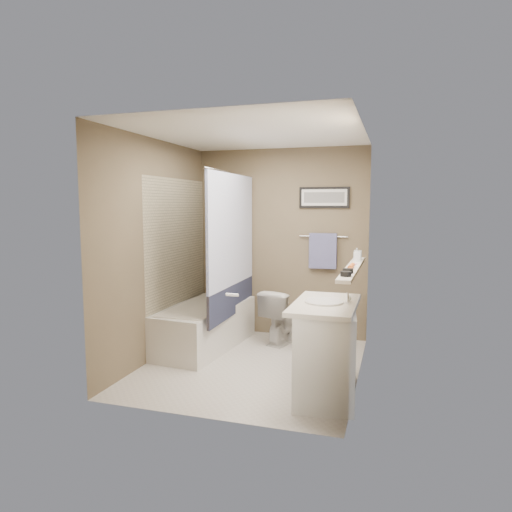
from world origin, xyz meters
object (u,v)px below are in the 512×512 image
(glass_jar, at_px, (358,255))
(vanity, at_px, (325,351))
(candle_bowl_far, at_px, (348,271))
(hair_brush_front, at_px, (351,266))
(toilet, at_px, (283,316))
(candle_bowl_near, at_px, (346,274))
(soap_bottle, at_px, (357,255))
(bathtub, at_px, (203,326))

(glass_jar, bearing_deg, vanity, -100.99)
(candle_bowl_far, height_order, hair_brush_front, hair_brush_front)
(toilet, xyz_separation_m, candle_bowl_near, (0.92, -1.66, 0.80))
(soap_bottle, bearing_deg, glass_jar, 90.00)
(candle_bowl_far, height_order, soap_bottle, soap_bottle)
(candle_bowl_far, distance_m, soap_bottle, 0.87)
(toilet, xyz_separation_m, soap_bottle, (0.92, -0.62, 0.85))
(toilet, relative_size, candle_bowl_far, 7.34)
(vanity, xyz_separation_m, candle_bowl_near, (0.19, -0.22, 0.73))
(toilet, distance_m, soap_bottle, 1.40)
(bathtub, xyz_separation_m, candle_bowl_near, (1.79, -1.19, 0.89))
(toilet, distance_m, candle_bowl_near, 2.06)
(candle_bowl_near, relative_size, hair_brush_front, 0.41)
(vanity, bearing_deg, toilet, 110.69)
(hair_brush_front, bearing_deg, glass_jar, 90.00)
(glass_jar, bearing_deg, candle_bowl_near, -90.00)
(toilet, relative_size, glass_jar, 6.60)
(candle_bowl_near, xyz_separation_m, soap_bottle, (0.00, 1.04, 0.05))
(candle_bowl_far, distance_m, glass_jar, 1.01)
(bathtub, xyz_separation_m, candle_bowl_far, (1.79, -1.02, 0.89))
(toilet, height_order, hair_brush_front, hair_brush_front)
(glass_jar, distance_m, soap_bottle, 0.14)
(vanity, bearing_deg, candle_bowl_near, -56.61)
(glass_jar, bearing_deg, toilet, 152.03)
(bathtub, distance_m, soap_bottle, 2.02)
(candle_bowl_near, height_order, hair_brush_front, hair_brush_front)
(bathtub, bearing_deg, vanity, -25.48)
(vanity, distance_m, glass_jar, 1.24)
(toilet, xyz_separation_m, hair_brush_front, (0.92, -1.20, 0.81))
(hair_brush_front, xyz_separation_m, soap_bottle, (0.00, 0.57, 0.05))
(bathtub, height_order, soap_bottle, soap_bottle)
(candle_bowl_near, height_order, glass_jar, glass_jar)
(bathtub, bearing_deg, soap_bottle, 0.90)
(vanity, height_order, candle_bowl_far, candle_bowl_far)
(vanity, distance_m, soap_bottle, 1.15)
(vanity, xyz_separation_m, candle_bowl_far, (0.19, -0.05, 0.73))
(glass_jar, xyz_separation_m, soap_bottle, (0.00, -0.13, 0.02))
(candle_bowl_far, relative_size, hair_brush_front, 0.41)
(vanity, relative_size, candle_bowl_far, 10.00)
(candle_bowl_near, bearing_deg, vanity, 129.66)
(candle_bowl_near, distance_m, soap_bottle, 1.04)
(bathtub, height_order, toilet, toilet)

